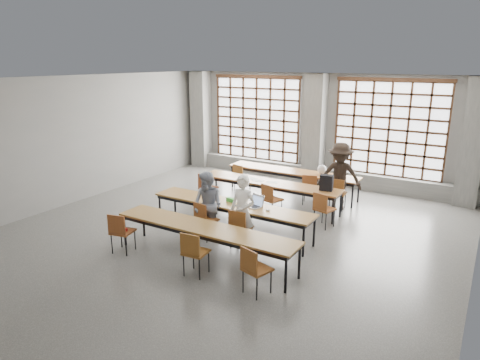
% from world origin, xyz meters
% --- Properties ---
extents(floor, '(11.00, 11.00, 0.00)m').
position_xyz_m(floor, '(0.00, 0.00, 0.00)').
color(floor, '#4D4D4A').
rests_on(floor, ground).
extents(ceiling, '(11.00, 11.00, 0.00)m').
position_xyz_m(ceiling, '(0.00, 0.00, 3.50)').
color(ceiling, silver).
rests_on(ceiling, floor).
extents(wall_back, '(10.00, 0.00, 10.00)m').
position_xyz_m(wall_back, '(0.00, 5.50, 1.75)').
color(wall_back, slate).
rests_on(wall_back, floor).
extents(wall_left, '(0.00, 11.00, 11.00)m').
position_xyz_m(wall_left, '(-5.00, 0.00, 1.75)').
color(wall_left, slate).
rests_on(wall_left, floor).
extents(column_left, '(0.60, 0.55, 3.50)m').
position_xyz_m(column_left, '(-4.50, 5.22, 1.75)').
color(column_left, '#545552').
rests_on(column_left, floor).
extents(column_mid, '(0.60, 0.55, 3.50)m').
position_xyz_m(column_mid, '(0.00, 5.22, 1.75)').
color(column_mid, '#545552').
rests_on(column_mid, floor).
extents(column_right, '(0.60, 0.55, 3.50)m').
position_xyz_m(column_right, '(4.50, 5.22, 1.75)').
color(column_right, '#545552').
rests_on(column_right, floor).
extents(window_left, '(3.32, 0.12, 3.00)m').
position_xyz_m(window_left, '(-2.25, 5.42, 1.90)').
color(window_left, white).
rests_on(window_left, wall_back).
extents(window_right, '(3.32, 0.12, 3.00)m').
position_xyz_m(window_right, '(2.25, 5.42, 1.90)').
color(window_right, white).
rests_on(window_right, wall_back).
extents(sill_ledge, '(9.80, 0.35, 0.50)m').
position_xyz_m(sill_ledge, '(0.00, 5.30, 0.25)').
color(sill_ledge, '#545552').
rests_on(sill_ledge, floor).
extents(desk_row_a, '(4.00, 0.70, 0.73)m').
position_xyz_m(desk_row_a, '(-0.02, 3.62, 0.66)').
color(desk_row_a, brown).
rests_on(desk_row_a, floor).
extents(desk_row_b, '(4.00, 0.70, 0.73)m').
position_xyz_m(desk_row_b, '(-0.07, 2.20, 0.66)').
color(desk_row_b, brown).
rests_on(desk_row_b, floor).
extents(desk_row_c, '(4.00, 0.70, 0.73)m').
position_xyz_m(desk_row_c, '(0.03, 0.17, 0.66)').
color(desk_row_c, brown).
rests_on(desk_row_c, floor).
extents(desk_row_d, '(4.00, 0.70, 0.73)m').
position_xyz_m(desk_row_d, '(0.33, -1.31, 0.66)').
color(desk_row_d, brown).
rests_on(desk_row_d, floor).
extents(chair_back_left, '(0.49, 0.50, 0.88)m').
position_xyz_m(chair_back_left, '(-1.44, 2.99, 0.54)').
color(chair_back_left, brown).
rests_on(chair_back_left, floor).
extents(chair_back_mid, '(0.52, 0.52, 0.88)m').
position_xyz_m(chair_back_mid, '(0.80, 2.99, 0.54)').
color(chair_back_mid, brown).
rests_on(chair_back_mid, floor).
extents(chair_back_right, '(0.45, 0.45, 0.88)m').
position_xyz_m(chair_back_right, '(1.59, 2.99, 0.54)').
color(chair_back_right, brown).
rests_on(chair_back_right, floor).
extents(chair_mid_left, '(0.43, 0.43, 0.88)m').
position_xyz_m(chair_mid_left, '(-1.67, 1.57, 0.54)').
color(chair_mid_left, brown).
rests_on(chair_mid_left, floor).
extents(chair_mid_centre, '(0.52, 0.52, 0.88)m').
position_xyz_m(chair_mid_centre, '(0.31, 1.57, 0.54)').
color(chair_mid_centre, brown).
rests_on(chair_mid_centre, floor).
extents(chair_mid_right, '(0.51, 0.52, 0.88)m').
position_xyz_m(chair_mid_right, '(1.71, 1.57, 0.54)').
color(chair_mid_right, brown).
rests_on(chair_mid_right, floor).
extents(chair_front_left, '(0.50, 0.50, 0.88)m').
position_xyz_m(chair_front_left, '(-0.29, -0.46, 0.54)').
color(chair_front_left, brown).
rests_on(chair_front_left, floor).
extents(chair_front_right, '(0.44, 0.45, 0.88)m').
position_xyz_m(chair_front_right, '(0.63, -0.46, 0.54)').
color(chair_front_right, brown).
rests_on(chair_front_right, floor).
extents(chair_near_left, '(0.50, 0.50, 0.88)m').
position_xyz_m(chair_near_left, '(-1.36, -1.94, 0.54)').
color(chair_near_left, brown).
rests_on(chair_near_left, floor).
extents(chair_near_mid, '(0.46, 0.46, 0.88)m').
position_xyz_m(chair_near_mid, '(0.53, -1.94, 0.54)').
color(chair_near_mid, brown).
rests_on(chair_near_mid, floor).
extents(chair_near_right, '(0.52, 0.53, 0.88)m').
position_xyz_m(chair_near_right, '(1.80, -1.93, 0.54)').
color(chair_near_right, brown).
rests_on(chair_near_right, floor).
extents(student_male, '(0.59, 0.40, 1.60)m').
position_xyz_m(student_male, '(0.63, -0.33, 0.80)').
color(student_male, white).
rests_on(student_male, floor).
extents(student_female, '(0.80, 0.65, 1.54)m').
position_xyz_m(student_female, '(-0.27, -0.33, 0.77)').
color(student_female, '#19294C').
rests_on(student_female, floor).
extents(student_back, '(1.30, 0.94, 1.81)m').
position_xyz_m(student_back, '(1.58, 3.12, 0.91)').
color(student_back, black).
rests_on(student_back, floor).
extents(laptop_front, '(0.43, 0.39, 0.26)m').
position_xyz_m(laptop_front, '(0.59, 0.27, 0.79)').
color(laptop_front, '#B2B2B6').
rests_on(laptop_front, desk_row_c).
extents(laptop_back, '(0.40, 0.36, 0.26)m').
position_xyz_m(laptop_back, '(1.34, 3.72, 0.79)').
color(laptop_back, '#B7B7BC').
rests_on(laptop_back, desk_row_a).
extents(mouse, '(0.11, 0.09, 0.04)m').
position_xyz_m(mouse, '(0.98, 0.15, 0.75)').
color(mouse, white).
rests_on(mouse, desk_row_c).
extents(green_box, '(0.26, 0.13, 0.09)m').
position_xyz_m(green_box, '(-0.02, 0.25, 0.78)').
color(green_box, green).
rests_on(green_box, desk_row_c).
extents(phone, '(0.14, 0.09, 0.01)m').
position_xyz_m(phone, '(0.21, 0.07, 0.74)').
color(phone, black).
rests_on(phone, desk_row_c).
extents(paper_sheet_a, '(0.33, 0.27, 0.00)m').
position_xyz_m(paper_sheet_a, '(-0.67, 2.25, 0.73)').
color(paper_sheet_a, white).
rests_on(paper_sheet_a, desk_row_b).
extents(paper_sheet_b, '(0.31, 0.23, 0.00)m').
position_xyz_m(paper_sheet_b, '(-0.37, 2.15, 0.73)').
color(paper_sheet_b, white).
rests_on(paper_sheet_b, desk_row_b).
extents(paper_sheet_c, '(0.35, 0.31, 0.00)m').
position_xyz_m(paper_sheet_c, '(0.03, 2.20, 0.73)').
color(paper_sheet_c, white).
rests_on(paper_sheet_c, desk_row_b).
extents(backpack, '(0.35, 0.25, 0.40)m').
position_xyz_m(backpack, '(1.53, 2.25, 0.93)').
color(backpack, black).
rests_on(backpack, desk_row_b).
extents(plastic_bag, '(0.30, 0.27, 0.29)m').
position_xyz_m(plastic_bag, '(0.88, 3.67, 0.87)').
color(plastic_bag, silver).
rests_on(plastic_bag, desk_row_a).
extents(red_pouch, '(0.21, 0.10, 0.06)m').
position_xyz_m(red_pouch, '(-1.37, -1.86, 0.50)').
color(red_pouch, '#A61914').
rests_on(red_pouch, chair_near_left).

